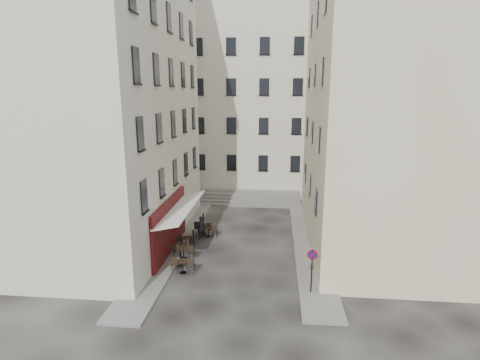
# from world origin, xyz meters

# --- Properties ---
(ground) EXTENTS (90.00, 90.00, 0.00)m
(ground) POSITION_xyz_m (0.00, 0.00, 0.00)
(ground) COLOR black
(ground) RESTS_ON ground
(sidewalk_left) EXTENTS (2.00, 22.00, 0.12)m
(sidewalk_left) POSITION_xyz_m (-4.50, 4.00, 0.06)
(sidewalk_left) COLOR slate
(sidewalk_left) RESTS_ON ground
(sidewalk_right) EXTENTS (2.00, 18.00, 0.12)m
(sidewalk_right) POSITION_xyz_m (4.50, 3.00, 0.06)
(sidewalk_right) COLOR slate
(sidewalk_right) RESTS_ON ground
(building_left) EXTENTS (12.20, 16.20, 20.60)m
(building_left) POSITION_xyz_m (-10.50, 3.00, 10.31)
(building_left) COLOR beige
(building_left) RESTS_ON ground
(building_right) EXTENTS (12.20, 14.20, 18.60)m
(building_right) POSITION_xyz_m (10.50, 3.50, 9.31)
(building_right) COLOR #BCAE8C
(building_right) RESTS_ON ground
(building_back) EXTENTS (18.20, 10.20, 18.60)m
(building_back) POSITION_xyz_m (-1.00, 19.00, 9.31)
(building_back) COLOR beige
(building_back) RESTS_ON ground
(cafe_storefront) EXTENTS (1.74, 7.30, 3.50)m
(cafe_storefront) POSITION_xyz_m (-4.32, 1.00, 1.88)
(cafe_storefront) COLOR #490A11
(cafe_storefront) RESTS_ON ground
(stone_steps) EXTENTS (9.00, 3.15, 0.80)m
(stone_steps) POSITION_xyz_m (0.00, 12.57, 0.40)
(stone_steps) COLOR slate
(stone_steps) RESTS_ON ground
(bollard_near) EXTENTS (0.12, 0.12, 0.98)m
(bollard_near) POSITION_xyz_m (-3.25, -1.00, 0.53)
(bollard_near) COLOR black
(bollard_near) RESTS_ON ground
(bollard_mid) EXTENTS (0.12, 0.12, 0.98)m
(bollard_mid) POSITION_xyz_m (-3.25, 2.50, 0.53)
(bollard_mid) COLOR black
(bollard_mid) RESTS_ON ground
(bollard_far) EXTENTS (0.12, 0.12, 0.98)m
(bollard_far) POSITION_xyz_m (-3.25, 6.00, 0.53)
(bollard_far) COLOR black
(bollard_far) RESTS_ON ground
(no_parking_sign) EXTENTS (0.56, 0.10, 2.44)m
(no_parking_sign) POSITION_xyz_m (4.09, -3.39, 1.73)
(no_parking_sign) COLOR black
(no_parking_sign) RESTS_ON ground
(bistro_table_a) EXTENTS (1.39, 0.65, 0.97)m
(bistro_table_a) POSITION_xyz_m (-2.89, -1.81, 0.50)
(bistro_table_a) COLOR black
(bistro_table_a) RESTS_ON ground
(bistro_table_b) EXTENTS (1.36, 0.64, 0.96)m
(bistro_table_b) POSITION_xyz_m (-3.30, 0.05, 0.49)
(bistro_table_b) COLOR black
(bistro_table_b) RESTS_ON ground
(bistro_table_c) EXTENTS (1.19, 0.56, 0.84)m
(bistro_table_c) POSITION_xyz_m (-3.60, 1.83, 0.43)
(bistro_table_c) COLOR black
(bistro_table_c) RESTS_ON ground
(bistro_table_d) EXTENTS (1.27, 0.60, 0.89)m
(bistro_table_d) POSITION_xyz_m (-2.43, 3.80, 0.46)
(bistro_table_d) COLOR black
(bistro_table_d) RESTS_ON ground
(bistro_table_e) EXTENTS (1.37, 0.64, 0.96)m
(bistro_table_e) POSITION_xyz_m (-2.84, 4.14, 0.49)
(bistro_table_e) COLOR black
(bistro_table_e) RESTS_ON ground
(pedestrian) EXTENTS (0.71, 0.66, 1.62)m
(pedestrian) POSITION_xyz_m (-2.91, 3.44, 0.81)
(pedestrian) COLOR black
(pedestrian) RESTS_ON ground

